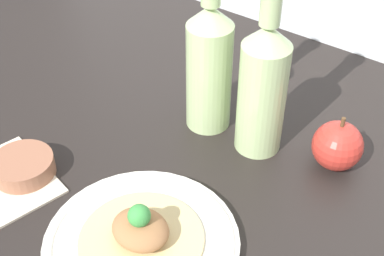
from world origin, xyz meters
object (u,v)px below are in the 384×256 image
object	(u,v)px
plate	(142,243)
dipping_bowl	(23,167)
apple	(337,146)
plated_food	(141,231)
cider_bottle_right	(263,84)
cider_bottle_left	(209,63)

from	to	relation	value
plate	dipping_bowl	bearing A→B (deg)	-179.33
apple	plated_food	bearing A→B (deg)	-114.25
dipping_bowl	plate	bearing A→B (deg)	0.67
apple	plate	bearing A→B (deg)	-114.25
cider_bottle_right	apple	world-z (taller)	cider_bottle_right
plated_food	cider_bottle_right	size ratio (longest dim) A/B	0.54
cider_bottle_left	dipping_bowl	xyz separation A→B (cm)	(-15.74, -28.60, -10.96)
dipping_bowl	apple	bearing A→B (deg)	39.40
cider_bottle_left	cider_bottle_right	world-z (taller)	same
plate	cider_bottle_right	bearing A→B (deg)	86.91
apple	dipping_bowl	world-z (taller)	apple
apple	dipping_bowl	size ratio (longest dim) A/B	0.99
plated_food	cider_bottle_left	xyz separation A→B (cm)	(-8.80, 28.31, 9.24)
cider_bottle_right	apple	size ratio (longest dim) A/B	3.34
cider_bottle_left	dipping_bowl	distance (cm)	34.43
plated_food	dipping_bowl	world-z (taller)	plated_food
cider_bottle_left	plated_food	bearing A→B (deg)	-72.73
cider_bottle_left	apple	bearing A→B (deg)	8.00
plated_food	cider_bottle_left	bearing A→B (deg)	107.27
plate	plated_food	distance (cm)	2.38
cider_bottle_left	apple	world-z (taller)	cider_bottle_left
plated_food	plate	bearing A→B (deg)	180.00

